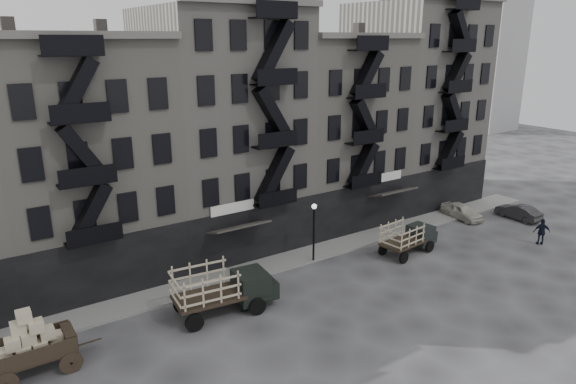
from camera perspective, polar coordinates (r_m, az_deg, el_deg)
ground at (r=32.79m, az=1.33°, el=-10.56°), size 140.00×140.00×0.00m
sidewalk at (r=35.56m, az=-2.20°, el=-8.15°), size 55.00×2.50×0.15m
building_midwest at (r=35.04m, az=-21.89°, el=3.11°), size 10.00×11.35×16.20m
building_center at (r=38.11m, az=-7.23°, el=6.75°), size 10.00×11.35×18.20m
building_mideast at (r=43.65m, az=4.65°, el=6.78°), size 10.00×11.35×16.20m
building_east at (r=50.24m, az=13.77°, el=9.41°), size 10.00×11.35×19.20m
lamp_post at (r=35.20m, az=2.89°, el=-3.64°), size 0.36×0.36×4.28m
wagon at (r=27.18m, az=-26.80°, el=-14.35°), size 3.80×2.05×3.21m
stake_truck_west at (r=29.54m, az=-7.29°, el=-10.28°), size 6.09×2.97×2.96m
stake_truck_east at (r=38.16m, az=13.28°, el=-4.66°), size 5.05×2.48×2.45m
car_east at (r=46.80m, az=18.73°, el=-2.04°), size 1.90×4.03×1.33m
car_far at (r=48.50m, az=24.23°, el=-2.03°), size 1.48×3.95×1.29m
pedestrian_mid at (r=29.98m, az=-4.94°, el=-11.68°), size 0.82×0.66×1.61m
policeman at (r=43.23m, az=26.37°, el=-3.99°), size 1.21×1.17×2.03m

